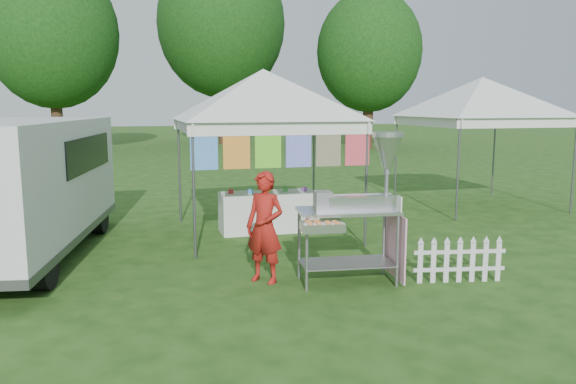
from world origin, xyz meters
name	(u,v)px	position (x,y,z in m)	size (l,w,h in m)	color
ground	(325,293)	(0.00, 0.00, 0.00)	(120.00, 120.00, 0.00)	#1E4413
canopy_main	(263,70)	(0.00, 3.49, 2.99)	(4.24, 4.24, 3.45)	#59595E
canopy_right	(483,77)	(5.50, 5.00, 2.99)	(4.24, 4.24, 3.45)	#59595E
tree_left	(52,34)	(-6.00, 24.00, 5.83)	(6.40, 6.40, 9.53)	#3B2215
tree_mid	(221,24)	(3.00, 28.00, 7.14)	(7.60, 7.60, 11.52)	#3B2215
tree_right	(369,52)	(10.00, 22.00, 5.18)	(5.60, 5.60, 8.42)	#3B2215
donut_cart	(364,195)	(0.63, 0.31, 1.18)	(1.53, 0.95, 2.01)	gray
vendor	(265,227)	(-0.63, 0.66, 0.75)	(0.55, 0.36, 1.50)	#A41A14
cargo_van	(16,184)	(-4.07, 2.97, 1.15)	(2.81, 5.38, 2.13)	silver
picket_fence	(459,261)	(1.88, -0.05, 0.29)	(1.24, 0.25, 0.56)	silver
display_table	(268,212)	(0.12, 3.66, 0.37)	(1.80, 0.70, 0.74)	white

